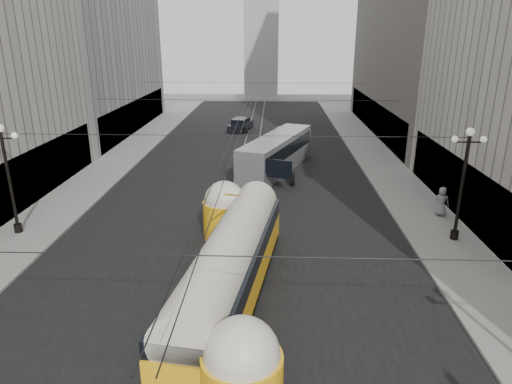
{
  "coord_description": "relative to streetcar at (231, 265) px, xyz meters",
  "views": [
    {
      "loc": [
        2.27,
        -5.98,
        11.13
      ],
      "look_at": [
        1.45,
        15.52,
        3.67
      ],
      "focal_mm": 32.0,
      "sensor_mm": 36.0,
      "label": 1
    }
  ],
  "objects": [
    {
      "name": "sedan_dark_far",
      "position": [
        -2.2,
        37.54,
        -1.01
      ],
      "size": [
        2.94,
        5.0,
        1.48
      ],
      "color": "black",
      "rests_on": "ground"
    },
    {
      "name": "pedestrian_sidewalk_right",
      "position": [
        12.51,
        9.99,
        -0.58
      ],
      "size": [
        1.05,
        0.81,
        1.9
      ],
      "primitive_type": "imported",
      "rotation": [
        0.0,
        0.0,
        2.86
      ],
      "color": "gray",
      "rests_on": "sidewalk_right"
    },
    {
      "name": "lamppost_left_mid",
      "position": [
        -13.1,
        6.44,
        2.07
      ],
      "size": [
        1.86,
        0.44,
        6.37
      ],
      "color": "black",
      "rests_on": "sidewalk_left"
    },
    {
      "name": "streetcar",
      "position": [
        0.0,
        0.0,
        0.0
      ],
      "size": [
        4.34,
        15.56,
        3.43
      ],
      "color": "yellow",
      "rests_on": "ground"
    },
    {
      "name": "distant_tower",
      "position": [
        -0.5,
        68.44,
        13.29
      ],
      "size": [
        6.0,
        6.0,
        31.36
      ],
      "color": "#B2AFA8",
      "rests_on": "ground"
    },
    {
      "name": "sidewalk_left",
      "position": [
        -12.5,
        24.44,
        -1.6
      ],
      "size": [
        4.0,
        72.0,
        0.15
      ],
      "primitive_type": "cube",
      "color": "gray",
      "rests_on": "ground"
    },
    {
      "name": "sidewalk_right",
      "position": [
        11.5,
        24.44,
        -1.6
      ],
      "size": [
        4.0,
        72.0,
        0.15
      ],
      "primitive_type": "cube",
      "color": "gray",
      "rests_on": "ground"
    },
    {
      "name": "lamppost_right_mid",
      "position": [
        12.1,
        6.44,
        2.07
      ],
      "size": [
        1.86,
        0.44,
        6.37
      ],
      "color": "black",
      "rests_on": "sidewalk_right"
    },
    {
      "name": "building_left_far",
      "position": [
        -20.49,
        36.44,
        12.63
      ],
      "size": [
        12.6,
        28.6,
        28.6
      ],
      "color": "#999999",
      "rests_on": "ground"
    },
    {
      "name": "rail_left",
      "position": [
        -1.25,
        20.94,
        -1.68
      ],
      "size": [
        0.12,
        85.0,
        0.04
      ],
      "primitive_type": "cube",
      "color": "gray",
      "rests_on": "ground"
    },
    {
      "name": "rail_right",
      "position": [
        0.25,
        20.94,
        -1.68
      ],
      "size": [
        0.12,
        85.0,
        0.04
      ],
      "primitive_type": "cube",
      "color": "gray",
      "rests_on": "ground"
    },
    {
      "name": "catenary",
      "position": [
        -0.38,
        19.93,
        4.21
      ],
      "size": [
        25.0,
        72.0,
        0.23
      ],
      "color": "black",
      "rests_on": "ground"
    },
    {
      "name": "road",
      "position": [
        -0.5,
        20.94,
        -1.68
      ],
      "size": [
        20.0,
        85.0,
        0.02
      ],
      "primitive_type": "cube",
      "color": "black",
      "rests_on": "ground"
    },
    {
      "name": "city_bus",
      "position": [
        2.09,
        20.19,
        -0.02
      ],
      "size": [
        6.48,
        12.31,
        3.01
      ],
      "color": "#A9AAAE",
      "rests_on": "ground"
    },
    {
      "name": "sedan_white_far",
      "position": [
        2.95,
        31.03,
        -0.98
      ],
      "size": [
        2.2,
        4.91,
        1.52
      ],
      "color": "white",
      "rests_on": "ground"
    }
  ]
}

